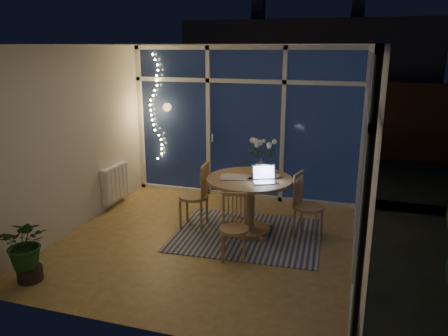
# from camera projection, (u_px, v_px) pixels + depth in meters

# --- Properties ---
(floor) EXTENTS (4.00, 4.00, 0.00)m
(floor) POSITION_uv_depth(u_px,v_px,m) (208.00, 242.00, 5.98)
(floor) COLOR olive
(floor) RESTS_ON ground
(ceiling) EXTENTS (4.00, 4.00, 0.00)m
(ceiling) POSITION_uv_depth(u_px,v_px,m) (206.00, 45.00, 5.28)
(ceiling) COLOR white
(ceiling) RESTS_ON wall_back
(wall_back) EXTENTS (4.00, 0.04, 2.60)m
(wall_back) POSITION_uv_depth(u_px,v_px,m) (246.00, 124.00, 7.47)
(wall_back) COLOR beige
(wall_back) RESTS_ON floor
(wall_front) EXTENTS (4.00, 0.04, 2.60)m
(wall_front) POSITION_uv_depth(u_px,v_px,m) (131.00, 199.00, 3.79)
(wall_front) COLOR beige
(wall_front) RESTS_ON floor
(wall_left) EXTENTS (0.04, 4.00, 2.60)m
(wall_left) POSITION_uv_depth(u_px,v_px,m) (75.00, 140.00, 6.20)
(wall_left) COLOR beige
(wall_left) RESTS_ON floor
(wall_right) EXTENTS (0.04, 4.00, 2.60)m
(wall_right) POSITION_uv_depth(u_px,v_px,m) (370.00, 161.00, 5.06)
(wall_right) COLOR beige
(wall_right) RESTS_ON floor
(window_wall_back) EXTENTS (4.00, 0.10, 2.60)m
(window_wall_back) POSITION_uv_depth(u_px,v_px,m) (245.00, 124.00, 7.43)
(window_wall_back) COLOR silver
(window_wall_back) RESTS_ON floor
(window_wall_right) EXTENTS (0.10, 4.00, 2.60)m
(window_wall_right) POSITION_uv_depth(u_px,v_px,m) (366.00, 161.00, 5.07)
(window_wall_right) COLOR silver
(window_wall_right) RESTS_ON floor
(radiator) EXTENTS (0.10, 0.70, 0.58)m
(radiator) POSITION_uv_depth(u_px,v_px,m) (116.00, 182.00, 7.25)
(radiator) COLOR white
(radiator) RESTS_ON wall_left
(fairy_lights) EXTENTS (0.24, 0.10, 1.85)m
(fairy_lights) POSITION_uv_depth(u_px,v_px,m) (155.00, 108.00, 7.77)
(fairy_lights) COLOR #FCD165
(fairy_lights) RESTS_ON window_wall_back
(garden_patio) EXTENTS (12.00, 6.00, 0.10)m
(garden_patio) POSITION_uv_depth(u_px,v_px,m) (296.00, 161.00, 10.45)
(garden_patio) COLOR black
(garden_patio) RESTS_ON ground
(garden_fence) EXTENTS (11.00, 0.08, 1.80)m
(garden_fence) POSITION_uv_depth(u_px,v_px,m) (281.00, 117.00, 10.80)
(garden_fence) COLOR #3D2816
(garden_fence) RESTS_ON ground
(neighbour_roof) EXTENTS (7.00, 3.00, 2.20)m
(neighbour_roof) POSITION_uv_depth(u_px,v_px,m) (310.00, 60.00, 13.13)
(neighbour_roof) COLOR #373942
(neighbour_roof) RESTS_ON ground
(garden_shrubs) EXTENTS (0.90, 0.90, 0.90)m
(garden_shrubs) POSITION_uv_depth(u_px,v_px,m) (225.00, 151.00, 9.21)
(garden_shrubs) COLOR #16321B
(garden_shrubs) RESTS_ON ground
(rug) EXTENTS (2.12, 1.73, 0.01)m
(rug) POSITION_uv_depth(u_px,v_px,m) (247.00, 235.00, 6.19)
(rug) COLOR #B7B294
(rug) RESTS_ON floor
(dining_table) EXTENTS (1.26, 1.26, 0.82)m
(dining_table) POSITION_uv_depth(u_px,v_px,m) (249.00, 206.00, 6.17)
(dining_table) COLOR #A67C4B
(dining_table) RESTS_ON floor
(chair_left) EXTENTS (0.49, 0.49, 0.99)m
(chair_left) POSITION_uv_depth(u_px,v_px,m) (194.00, 195.00, 6.36)
(chair_left) COLOR #A67C4B
(chair_left) RESTS_ON floor
(chair_right) EXTENTS (0.52, 0.52, 0.94)m
(chair_right) POSITION_uv_depth(u_px,v_px,m) (309.00, 206.00, 6.00)
(chair_right) COLOR #A67C4B
(chair_right) RESTS_ON floor
(chair_front) EXTENTS (0.46, 0.46, 0.84)m
(chair_front) POSITION_uv_depth(u_px,v_px,m) (234.00, 228.00, 5.40)
(chair_front) COLOR #A67C4B
(chair_front) RESTS_ON floor
(laptop) EXTENTS (0.41, 0.39, 0.24)m
(laptop) POSITION_uv_depth(u_px,v_px,m) (266.00, 174.00, 5.84)
(laptop) COLOR silver
(laptop) RESTS_ON dining_table
(flower_vase) EXTENTS (0.21, 0.21, 0.21)m
(flower_vase) POSITION_uv_depth(u_px,v_px,m) (262.00, 165.00, 6.34)
(flower_vase) COLOR white
(flower_vase) RESTS_ON dining_table
(bowl) EXTENTS (0.16, 0.16, 0.04)m
(bowl) POSITION_uv_depth(u_px,v_px,m) (275.00, 176.00, 6.08)
(bowl) COLOR white
(bowl) RESTS_ON dining_table
(newspapers) EXTENTS (0.37, 0.28, 0.01)m
(newspapers) POSITION_uv_depth(u_px,v_px,m) (235.00, 177.00, 6.08)
(newspapers) COLOR white
(newspapers) RESTS_ON dining_table
(phone) EXTENTS (0.12, 0.06, 0.01)m
(phone) POSITION_uv_depth(u_px,v_px,m) (253.00, 178.00, 6.02)
(phone) COLOR black
(phone) RESTS_ON dining_table
(potted_plant) EXTENTS (0.68, 0.64, 0.76)m
(potted_plant) POSITION_uv_depth(u_px,v_px,m) (27.00, 250.00, 4.90)
(potted_plant) COLOR #18441A
(potted_plant) RESTS_ON floor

